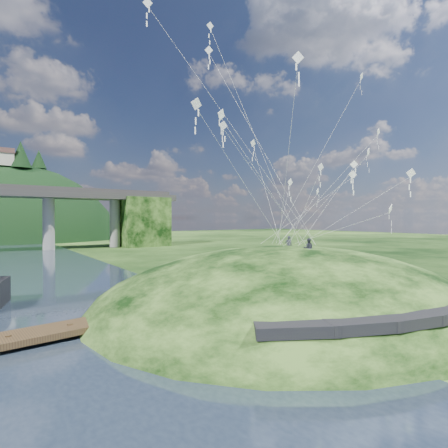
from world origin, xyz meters
TOP-DOWN VIEW (x-y plane):
  - ground at (0.00, 0.00)m, footprint 320.00×320.00m
  - grass_hill at (8.00, 2.00)m, footprint 36.00×32.00m
  - footpath at (7.46, -9.74)m, footprint 22.29×5.84m
  - wooden_dock at (-6.29, 4.00)m, footprint 15.99×3.79m
  - kite_flyers at (9.17, 1.40)m, footprint 1.92×4.20m
  - kite_swarm at (8.66, 2.27)m, footprint 20.32×17.56m

SIDE VIEW (x-z plane):
  - grass_hill at x=8.00m, z-range -8.00..5.00m
  - ground at x=0.00m, z-range 0.00..0.00m
  - wooden_dock at x=-6.29m, z-range -0.07..1.06m
  - footpath at x=7.46m, z-range 1.67..2.50m
  - kite_flyers at x=9.17m, z-range 4.91..6.73m
  - kite_swarm at x=8.66m, z-range 5.63..26.04m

